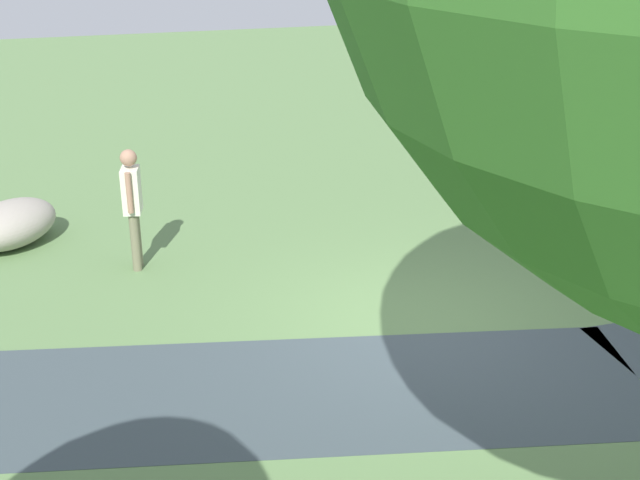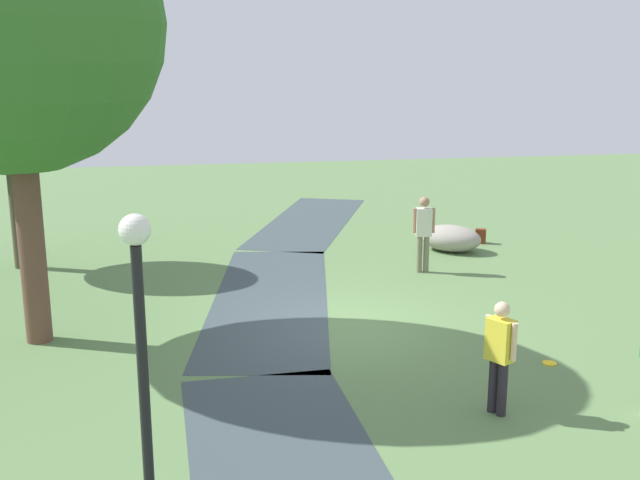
{
  "view_description": "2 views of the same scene",
  "coord_description": "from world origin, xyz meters",
  "px_view_note": "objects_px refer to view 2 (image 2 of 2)",
  "views": [
    {
      "loc": [
        3.63,
        8.77,
        5.18
      ],
      "look_at": [
        0.95,
        -1.18,
        0.81
      ],
      "focal_mm": 47.24,
      "sensor_mm": 36.0,
      "label": 1
    },
    {
      "loc": [
        -12.99,
        2.9,
        4.77
      ],
      "look_at": [
        1.01,
        0.18,
        1.43
      ],
      "focal_mm": 42.19,
      "sensor_mm": 36.0,
      "label": 2
    }
  ],
  "objects_px": {
    "passerby_on_path": "(500,350)",
    "frisbee_on_grass": "(550,363)",
    "young_tree_near_path": "(8,115)",
    "lawn_boulder": "(451,238)",
    "man_near_boulder": "(424,228)",
    "backpack_by_boulder": "(481,236)",
    "large_shade_tree": "(12,23)",
    "lamp_post": "(142,362)"
  },
  "relations": [
    {
      "from": "lamp_post",
      "to": "man_near_boulder",
      "type": "distance_m",
      "value": 11.54
    },
    {
      "from": "young_tree_near_path",
      "to": "lawn_boulder",
      "type": "relative_size",
      "value": 2.67
    },
    {
      "from": "man_near_boulder",
      "to": "passerby_on_path",
      "type": "height_order",
      "value": "man_near_boulder"
    },
    {
      "from": "large_shade_tree",
      "to": "man_near_boulder",
      "type": "xyz_separation_m",
      "value": [
        3.01,
        -8.1,
        -4.36
      ]
    },
    {
      "from": "young_tree_near_path",
      "to": "backpack_by_boulder",
      "type": "distance_m",
      "value": 12.33
    },
    {
      "from": "backpack_by_boulder",
      "to": "frisbee_on_grass",
      "type": "xyz_separation_m",
      "value": [
        -8.21,
        2.24,
        -0.18
      ]
    },
    {
      "from": "young_tree_near_path",
      "to": "man_near_boulder",
      "type": "distance_m",
      "value": 9.95
    },
    {
      "from": "young_tree_near_path",
      "to": "lawn_boulder",
      "type": "distance_m",
      "value": 11.22
    },
    {
      "from": "lawn_boulder",
      "to": "lamp_post",
      "type": "bearing_deg",
      "value": 147.66
    },
    {
      "from": "passerby_on_path",
      "to": "backpack_by_boulder",
      "type": "bearing_deg",
      "value": -21.54
    },
    {
      "from": "large_shade_tree",
      "to": "lamp_post",
      "type": "xyz_separation_m",
      "value": [
        -6.79,
        -2.12,
        -3.23
      ]
    },
    {
      "from": "backpack_by_boulder",
      "to": "frisbee_on_grass",
      "type": "height_order",
      "value": "backpack_by_boulder"
    },
    {
      "from": "large_shade_tree",
      "to": "lawn_boulder",
      "type": "xyz_separation_m",
      "value": [
        4.82,
        -9.47,
        -5.07
      ]
    },
    {
      "from": "large_shade_tree",
      "to": "backpack_by_boulder",
      "type": "distance_m",
      "value": 13.03
    },
    {
      "from": "lamp_post",
      "to": "large_shade_tree",
      "type": "bearing_deg",
      "value": 17.32
    },
    {
      "from": "young_tree_near_path",
      "to": "frisbee_on_grass",
      "type": "relative_size",
      "value": 22.09
    },
    {
      "from": "large_shade_tree",
      "to": "lawn_boulder",
      "type": "relative_size",
      "value": 4.14
    },
    {
      "from": "backpack_by_boulder",
      "to": "lawn_boulder",
      "type": "bearing_deg",
      "value": 121.21
    },
    {
      "from": "man_near_boulder",
      "to": "backpack_by_boulder",
      "type": "bearing_deg",
      "value": -45.07
    },
    {
      "from": "large_shade_tree",
      "to": "lamp_post",
      "type": "bearing_deg",
      "value": -162.68
    },
    {
      "from": "man_near_boulder",
      "to": "backpack_by_boulder",
      "type": "xyz_separation_m",
      "value": [
        2.49,
        -2.5,
        -0.86
      ]
    },
    {
      "from": "large_shade_tree",
      "to": "frisbee_on_grass",
      "type": "height_order",
      "value": "large_shade_tree"
    },
    {
      "from": "man_near_boulder",
      "to": "large_shade_tree",
      "type": "bearing_deg",
      "value": 110.4
    },
    {
      "from": "frisbee_on_grass",
      "to": "backpack_by_boulder",
      "type": "bearing_deg",
      "value": -15.25
    },
    {
      "from": "young_tree_near_path",
      "to": "lamp_post",
      "type": "height_order",
      "value": "young_tree_near_path"
    },
    {
      "from": "young_tree_near_path",
      "to": "backpack_by_boulder",
      "type": "relative_size",
      "value": 12.73
    },
    {
      "from": "man_near_boulder",
      "to": "frisbee_on_grass",
      "type": "xyz_separation_m",
      "value": [
        -5.72,
        -0.26,
        -1.04
      ]
    },
    {
      "from": "man_near_boulder",
      "to": "backpack_by_boulder",
      "type": "relative_size",
      "value": 4.49
    },
    {
      "from": "passerby_on_path",
      "to": "frisbee_on_grass",
      "type": "relative_size",
      "value": 7.1
    },
    {
      "from": "large_shade_tree",
      "to": "young_tree_near_path",
      "type": "height_order",
      "value": "large_shade_tree"
    },
    {
      "from": "lamp_post",
      "to": "man_near_boulder",
      "type": "height_order",
      "value": "lamp_post"
    },
    {
      "from": "lamp_post",
      "to": "lawn_boulder",
      "type": "bearing_deg",
      "value": -32.34
    },
    {
      "from": "lawn_boulder",
      "to": "backpack_by_boulder",
      "type": "distance_m",
      "value": 1.32
    },
    {
      "from": "lamp_post",
      "to": "passerby_on_path",
      "type": "height_order",
      "value": "lamp_post"
    },
    {
      "from": "man_near_boulder",
      "to": "backpack_by_boulder",
      "type": "distance_m",
      "value": 3.63
    },
    {
      "from": "young_tree_near_path",
      "to": "man_near_boulder",
      "type": "relative_size",
      "value": 2.83
    },
    {
      "from": "large_shade_tree",
      "to": "lamp_post",
      "type": "relative_size",
      "value": 2.24
    },
    {
      "from": "lawn_boulder",
      "to": "backpack_by_boulder",
      "type": "xyz_separation_m",
      "value": [
        0.68,
        -1.12,
        -0.15
      ]
    },
    {
      "from": "lawn_boulder",
      "to": "man_near_boulder",
      "type": "xyz_separation_m",
      "value": [
        -1.81,
        1.38,
        0.71
      ]
    },
    {
      "from": "lawn_boulder",
      "to": "man_near_boulder",
      "type": "relative_size",
      "value": 1.06
    },
    {
      "from": "young_tree_near_path",
      "to": "passerby_on_path",
      "type": "bearing_deg",
      "value": -139.81
    },
    {
      "from": "large_shade_tree",
      "to": "man_near_boulder",
      "type": "distance_m",
      "value": 9.68
    }
  ]
}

